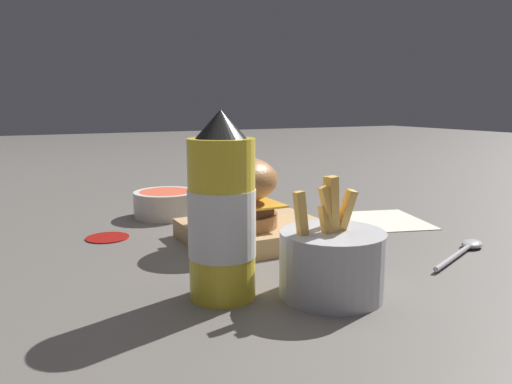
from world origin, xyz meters
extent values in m
plane|color=#5B5651|center=(0.00, 0.00, 0.00)|extent=(6.00, 6.00, 0.00)
cube|color=tan|center=(-0.03, 0.01, 0.01)|extent=(0.22, 0.18, 0.03)
cylinder|color=#9E6638|center=(0.00, 0.02, 0.04)|extent=(0.12, 0.12, 0.02)
cylinder|color=#422819|center=(0.00, 0.02, 0.06)|extent=(0.11, 0.11, 0.01)
cube|color=gold|center=(0.00, 0.02, 0.07)|extent=(0.11, 0.11, 0.00)
ellipsoid|color=#9E6638|center=(0.00, 0.02, 0.10)|extent=(0.12, 0.12, 0.07)
cylinder|color=yellow|center=(0.10, 0.20, 0.09)|extent=(0.07, 0.07, 0.18)
cylinder|color=silver|center=(0.10, 0.20, 0.09)|extent=(0.08, 0.08, 0.08)
cone|color=black|center=(0.10, 0.20, 0.19)|extent=(0.06, 0.06, 0.03)
cylinder|color=#B7B7BC|center=(-0.01, 0.25, 0.04)|extent=(0.12, 0.12, 0.07)
cube|color=gold|center=(0.03, 0.25, 0.08)|extent=(0.02, 0.01, 0.08)
cube|color=gold|center=(-0.01, 0.25, 0.09)|extent=(0.02, 0.02, 0.09)
cube|color=gold|center=(-0.02, 0.25, 0.08)|extent=(0.03, 0.02, 0.08)
cube|color=gold|center=(-0.02, 0.23, 0.09)|extent=(0.01, 0.02, 0.09)
cube|color=gold|center=(-0.01, 0.25, 0.09)|extent=(0.03, 0.01, 0.08)
cube|color=gold|center=(-0.01, 0.25, 0.08)|extent=(0.01, 0.02, 0.07)
cube|color=gold|center=(0.00, 0.25, 0.07)|extent=(0.01, 0.02, 0.06)
cylinder|color=silver|center=(0.04, -0.22, 0.02)|extent=(0.12, 0.12, 0.05)
cylinder|color=#CC4C33|center=(0.04, -0.22, 0.05)|extent=(0.10, 0.10, 0.01)
cylinder|color=#B2B2B7|center=(-0.23, 0.22, 0.01)|extent=(0.12, 0.06, 0.01)
ellipsoid|color=#B2B2B7|center=(-0.31, 0.19, 0.01)|extent=(0.05, 0.04, 0.01)
cylinder|color=#9E140F|center=(0.18, -0.11, 0.00)|extent=(0.07, 0.07, 0.00)
cube|color=beige|center=(-0.29, -0.01, 0.00)|extent=(0.20, 0.20, 0.00)
camera|label=1|loc=(0.31, 0.69, 0.22)|focal=35.00mm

